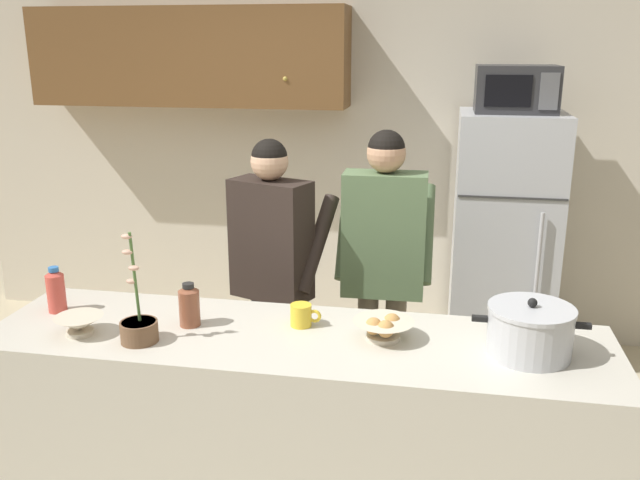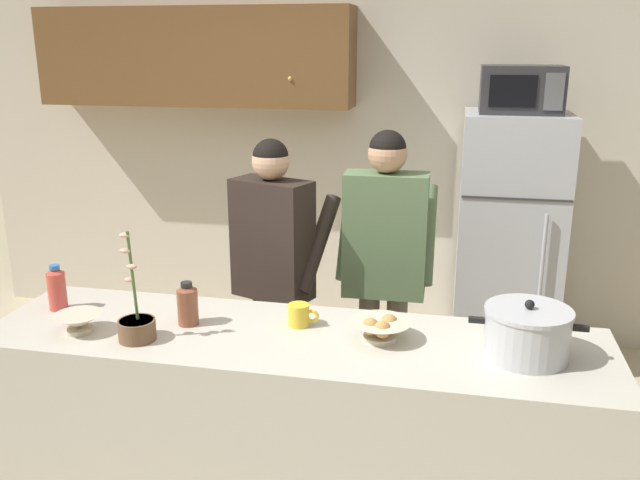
% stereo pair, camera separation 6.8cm
% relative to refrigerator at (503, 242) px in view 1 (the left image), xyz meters
% --- Properties ---
extents(back_wall_unit, '(6.00, 0.48, 2.60)m').
position_rel_refrigerator_xyz_m(back_wall_unit, '(-1.22, 0.40, 0.61)').
color(back_wall_unit, beige).
rests_on(back_wall_unit, ground).
extents(kitchen_island, '(2.57, 0.68, 0.92)m').
position_rel_refrigerator_xyz_m(kitchen_island, '(-0.97, -1.85, -0.37)').
color(kitchen_island, beige).
rests_on(kitchen_island, ground).
extents(refrigerator, '(0.64, 0.68, 1.66)m').
position_rel_refrigerator_xyz_m(refrigerator, '(0.00, 0.00, 0.00)').
color(refrigerator, '#B7BABF').
rests_on(refrigerator, ground).
extents(microwave, '(0.48, 0.37, 0.28)m').
position_rel_refrigerator_xyz_m(microwave, '(0.00, -0.02, 0.97)').
color(microwave, '#2D2D30').
rests_on(microwave, refrigerator).
extents(person_near_pot, '(0.59, 0.54, 1.62)m').
position_rel_refrigerator_xyz_m(person_near_pot, '(-1.26, -1.09, 0.17)').
color(person_near_pot, black).
rests_on(person_near_pot, ground).
extents(person_by_sink, '(0.51, 0.42, 1.66)m').
position_rel_refrigerator_xyz_m(person_by_sink, '(-0.69, -0.99, 0.21)').
color(person_by_sink, '#726656').
rests_on(person_by_sink, ground).
extents(cooking_pot, '(0.44, 0.33, 0.23)m').
position_rel_refrigerator_xyz_m(cooking_pot, '(-0.05, -1.85, 0.19)').
color(cooking_pot, silver).
rests_on(cooking_pot, kitchen_island).
extents(coffee_mug, '(0.13, 0.09, 0.10)m').
position_rel_refrigerator_xyz_m(coffee_mug, '(-0.96, -1.74, 0.14)').
color(coffee_mug, yellow).
rests_on(coffee_mug, kitchen_island).
extents(bread_bowl, '(0.25, 0.25, 0.10)m').
position_rel_refrigerator_xyz_m(bread_bowl, '(-0.61, -1.82, 0.14)').
color(bread_bowl, beige).
rests_on(bread_bowl, kitchen_island).
extents(empty_bowl, '(0.20, 0.20, 0.08)m').
position_rel_refrigerator_xyz_m(empty_bowl, '(-1.84, -1.99, 0.14)').
color(empty_bowl, beige).
rests_on(empty_bowl, kitchen_island).
extents(bottle_near_edge, '(0.08, 0.08, 0.21)m').
position_rel_refrigerator_xyz_m(bottle_near_edge, '(-2.07, -1.78, 0.19)').
color(bottle_near_edge, '#D84C3F').
rests_on(bottle_near_edge, kitchen_island).
extents(bottle_mid_counter, '(0.09, 0.09, 0.19)m').
position_rel_refrigerator_xyz_m(bottle_mid_counter, '(-1.43, -1.82, 0.18)').
color(bottle_mid_counter, brown).
rests_on(bottle_mid_counter, kitchen_island).
extents(potted_orchid, '(0.15, 0.15, 0.46)m').
position_rel_refrigerator_xyz_m(potted_orchid, '(-1.57, -2.01, 0.15)').
color(potted_orchid, brown).
rests_on(potted_orchid, kitchen_island).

